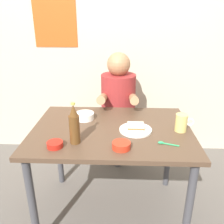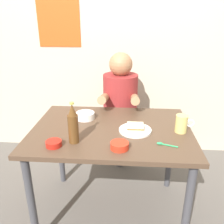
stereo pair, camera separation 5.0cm
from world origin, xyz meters
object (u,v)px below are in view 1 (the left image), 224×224
Objects in this scene: sauce_bowl_chili at (121,145)px; person_seated at (118,97)px; beer_bottle at (74,125)px; sandwich at (136,126)px; dining_table at (112,140)px; stool at (118,136)px; plate_orange at (136,130)px; beer_mug at (182,123)px.

person_seated is at bearing 92.12° from sauce_bowl_chili.
sandwich is at bearing 25.12° from beer_bottle.
person_seated is 0.89m from sauce_bowl_chili.
dining_table is 0.70m from stool.
plate_orange reaches higher than dining_table.
stool is at bearing 100.91° from sandwich.
plate_orange is at bearing -177.65° from beer_mug.
dining_table is 4.20× the size of beer_bottle.
person_seated is 2.75× the size of beer_bottle.
sandwich is 0.87× the size of beer_mug.
person_seated reaches higher than beer_mug.
dining_table is 0.50m from beer_mug.
plate_orange is 0.84× the size of beer_bottle.
beer_mug is 0.48× the size of beer_bottle.
sandwich is at bearing 0.00° from plate_orange.
plate_orange is 2.00× the size of sauce_bowl_chili.
dining_table is 2.44× the size of stool.
sauce_bowl_chili is (0.03, -0.89, -0.00)m from person_seated.
beer_mug is (0.44, -0.64, 0.03)m from person_seated.
beer_bottle is at bearing -135.19° from dining_table.
stool is at bearing 100.91° from plate_orange.
beer_mug is (0.31, 0.01, 0.05)m from plate_orange.
beer_mug is at bearing 31.56° from sauce_bowl_chili.
plate_orange is 0.31m from beer_mug.
dining_table is 0.21m from sandwich.
person_seated is 0.78m from beer_mug.
beer_mug reaches higher than sandwich.
person_seated reaches higher than beer_bottle.
beer_mug is at bearing -55.84° from person_seated.
dining_table reaches higher than stool.
person_seated is at bearing 73.23° from beer_bottle.
sauce_bowl_chili is (0.28, -0.06, -0.10)m from beer_bottle.
beer_bottle reaches higher than sauce_bowl_chili.
sauce_bowl_chili is at bearing -112.11° from plate_orange.
beer_mug reaches higher than sauce_bowl_chili.
beer_bottle reaches higher than stool.
sauce_bowl_chili is at bearing -148.44° from beer_mug.
sandwich is (0.13, -0.66, 0.01)m from person_seated.
stool is 0.79m from plate_orange.
beer_bottle is at bearing -106.56° from stool.
sauce_bowl_chili is at bearing -75.85° from dining_table.
person_seated is at bearing -90.00° from stool.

